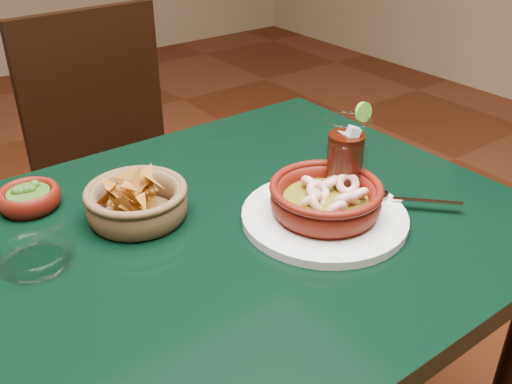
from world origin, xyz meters
TOP-DOWN VIEW (x-y plane):
  - dining_table at (0.00, 0.00)m, footprint 1.20×0.80m
  - dining_chair at (0.21, 0.71)m, footprint 0.46×0.46m
  - shrimp_plate at (0.24, -0.09)m, footprint 0.35×0.28m
  - chip_basket at (-0.01, 0.12)m, footprint 0.21×0.21m
  - guacamole_ramekin at (-0.15, 0.26)m, footprint 0.13×0.13m
  - cola_drink at (0.31, -0.06)m, footprint 0.16×0.16m
  - glass_ashtray at (-0.20, 0.09)m, footprint 0.13×0.13m

SIDE VIEW (x-z plane):
  - dining_chair at x=0.21m, z-range 0.05..1.00m
  - dining_table at x=0.00m, z-range 0.28..1.03m
  - glass_ashtray at x=-0.20m, z-range 0.75..0.78m
  - guacamole_ramekin at x=-0.15m, z-range 0.75..0.79m
  - chip_basket at x=-0.01m, z-range 0.72..0.85m
  - shrimp_plate at x=0.24m, z-range 0.74..0.82m
  - cola_drink at x=0.31m, z-range 0.74..0.92m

